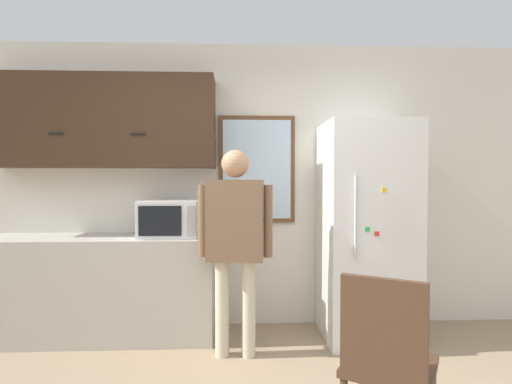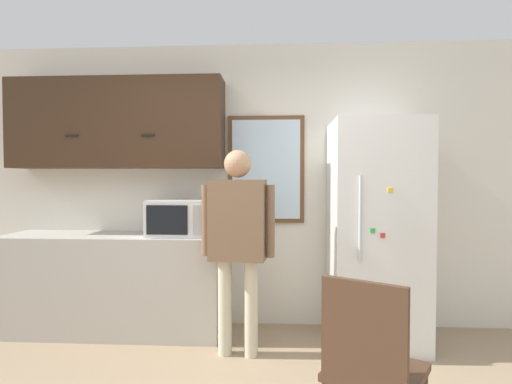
{
  "view_description": "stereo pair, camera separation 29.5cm",
  "coord_description": "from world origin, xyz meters",
  "px_view_note": "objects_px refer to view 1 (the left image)",
  "views": [
    {
      "loc": [
        0.02,
        -1.84,
        1.41
      ],
      "look_at": [
        0.15,
        1.11,
        1.32
      ],
      "focal_mm": 28.0,
      "sensor_mm": 36.0,
      "label": 1
    },
    {
      "loc": [
        0.32,
        -1.84,
        1.41
      ],
      "look_at": [
        0.15,
        1.11,
        1.32
      ],
      "focal_mm": 28.0,
      "sensor_mm": 36.0,
      "label": 2
    }
  ],
  "objects_px": {
    "refrigerator": "(366,231)",
    "chair": "(387,357)",
    "microwave": "(170,219)",
    "person": "(235,231)"
  },
  "relations": [
    {
      "from": "person",
      "to": "chair",
      "type": "bearing_deg",
      "value": -51.4
    },
    {
      "from": "refrigerator",
      "to": "microwave",
      "type": "bearing_deg",
      "value": 177.94
    },
    {
      "from": "refrigerator",
      "to": "chair",
      "type": "bearing_deg",
      "value": -104.06
    },
    {
      "from": "chair",
      "to": "refrigerator",
      "type": "bearing_deg",
      "value": -73.04
    },
    {
      "from": "chair",
      "to": "person",
      "type": "bearing_deg",
      "value": -25.65
    },
    {
      "from": "refrigerator",
      "to": "chair",
      "type": "height_order",
      "value": "refrigerator"
    },
    {
      "from": "microwave",
      "to": "refrigerator",
      "type": "xyz_separation_m",
      "value": [
        1.74,
        -0.06,
        -0.11
      ]
    },
    {
      "from": "microwave",
      "to": "refrigerator",
      "type": "bearing_deg",
      "value": -2.06
    },
    {
      "from": "person",
      "to": "microwave",
      "type": "bearing_deg",
      "value": 150.6
    },
    {
      "from": "microwave",
      "to": "chair",
      "type": "relative_size",
      "value": 0.54
    }
  ]
}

